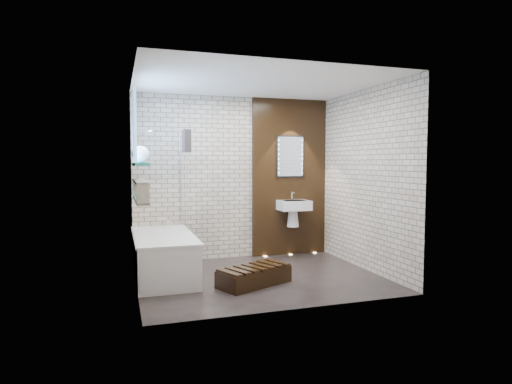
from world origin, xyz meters
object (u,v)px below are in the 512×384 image
object	(u,v)px
washbasin	(294,209)
led_mirror	(290,157)
bathtub	(164,255)
walnut_step	(254,277)
bath_screen	(184,181)

from	to	relation	value
washbasin	led_mirror	distance (m)	0.88
bathtub	washbasin	xyz separation A→B (m)	(2.17, 0.62, 0.50)
bathtub	walnut_step	world-z (taller)	bathtub
bathtub	led_mirror	size ratio (longest dim) A/B	2.49
bath_screen	walnut_step	size ratio (longest dim) A/B	1.48
walnut_step	washbasin	bearing A→B (deg)	50.83
washbasin	led_mirror	world-z (taller)	led_mirror
bath_screen	washbasin	bearing A→B (deg)	5.78
bath_screen	led_mirror	xyz separation A→B (m)	(1.82, 0.34, 0.37)
bath_screen	washbasin	world-z (taller)	bath_screen
washbasin	walnut_step	bearing A→B (deg)	-129.17
bath_screen	washbasin	xyz separation A→B (m)	(1.82, 0.18, -0.49)
bathtub	led_mirror	distance (m)	2.68
bathtub	washbasin	size ratio (longest dim) A/B	3.00
bathtub	bath_screen	size ratio (longest dim) A/B	1.24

